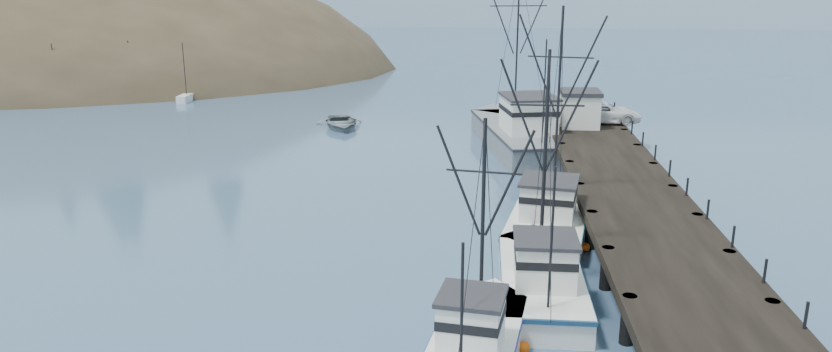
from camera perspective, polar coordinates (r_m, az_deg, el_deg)
The scene contains 12 objects.
ground at distance 29.35m, azimuth -6.76°, elevation -12.68°, with size 400.00×400.00×0.00m, color #324E70.
pier at distance 43.83m, azimuth 15.82°, elevation -1.01°, with size 6.00×44.00×2.00m.
distant_ridge at distance 195.76m, azimuth 6.32°, elevation 11.71°, with size 360.00×40.00×26.00m, color #9EB2C6.
distant_ridge_far at distance 215.54m, azimuth -7.48°, elevation 12.05°, with size 180.00×25.00×18.00m, color silver.
moored_sailboats at distance 89.94m, azimuth -22.90°, elevation 5.92°, with size 16.85×14.91×6.35m.
trawler_near at distance 33.15m, azimuth 9.57°, elevation -7.74°, with size 3.59×10.72×10.99m.
trawler_mid at distance 27.63m, azimuth 4.66°, elevation -12.63°, with size 4.19×9.13×9.29m.
trawler_far at distance 41.37m, azimuth 10.31°, elevation -2.93°, with size 5.79×12.25×12.32m.
work_vessel at distance 59.37m, azimuth 7.96°, elevation 3.33°, with size 8.15×17.51×14.33m.
pier_shed at distance 58.52m, azimuth 12.48°, elevation 5.12°, with size 3.00×3.20×2.80m.
pickup_truck at distance 60.52m, azimuth 14.27°, elevation 4.76°, with size 2.69×5.83×1.62m, color silver.
motorboat at distance 66.79m, azimuth -5.79°, elevation 3.73°, with size 4.24×5.94×1.23m, color slate.
Camera 1 is at (5.54, -25.21, 13.99)m, focal length 32.00 mm.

